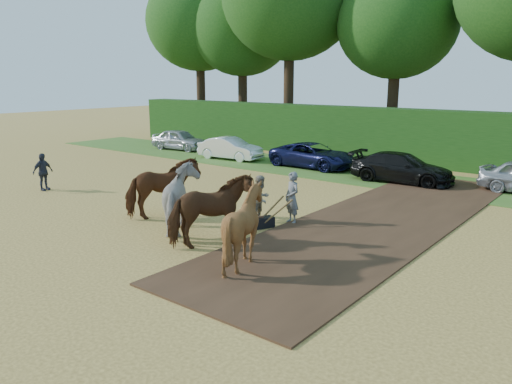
# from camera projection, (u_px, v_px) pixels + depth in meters

# --- Properties ---
(ground) EXTENTS (120.00, 120.00, 0.00)m
(ground) POSITION_uv_depth(u_px,v_px,m) (199.00, 274.00, 12.15)
(ground) COLOR gold
(ground) RESTS_ON ground
(earth_strip) EXTENTS (4.50, 17.00, 0.05)m
(earth_strip) POSITION_uv_depth(u_px,v_px,m) (380.00, 220.00, 16.58)
(earth_strip) COLOR #472D1C
(earth_strip) RESTS_ON ground
(grass_verge) EXTENTS (50.00, 5.00, 0.03)m
(grass_verge) POSITION_uv_depth(u_px,v_px,m) (415.00, 181.00, 22.83)
(grass_verge) COLOR #38601E
(grass_verge) RESTS_ON ground
(hedgerow) EXTENTS (46.00, 1.60, 3.00)m
(hedgerow) POSITION_uv_depth(u_px,v_px,m) (450.00, 140.00, 25.93)
(hedgerow) COLOR #14380F
(hedgerow) RESTS_ON ground
(spectator_near) EXTENTS (0.59, 0.76, 1.56)m
(spectator_near) POSITION_uv_depth(u_px,v_px,m) (261.00, 199.00, 16.38)
(spectator_near) COLOR gray
(spectator_near) RESTS_ON ground
(spectator_far) EXTENTS (0.50, 0.97, 1.58)m
(spectator_far) POSITION_uv_depth(u_px,v_px,m) (43.00, 172.00, 20.95)
(spectator_far) COLOR #2A2C38
(spectator_far) RESTS_ON ground
(plough_team) EXTENTS (7.10, 5.35, 2.05)m
(plough_team) POSITION_uv_depth(u_px,v_px,m) (200.00, 205.00, 14.64)
(plough_team) COLOR #5A2B16
(plough_team) RESTS_ON ground
(parked_cars) EXTENTS (30.40, 3.03, 1.41)m
(parked_cars) POSITION_uv_depth(u_px,v_px,m) (357.00, 160.00, 24.58)
(parked_cars) COLOR #ACADB3
(parked_cars) RESTS_ON ground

